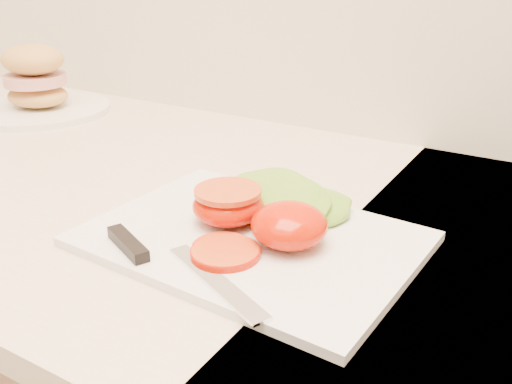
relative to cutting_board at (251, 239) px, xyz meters
The scene contains 9 objects.
cutting_board is the anchor object (origin of this frame).
tomato_half_dome 0.05m from the cutting_board, ahead, with size 0.08×0.08×0.04m, color red.
tomato_half_cut 0.05m from the cutting_board, 160.41° to the left, with size 0.08×0.08×0.04m.
tomato_slice_0 0.05m from the cutting_board, 88.48° to the right, with size 0.07×0.07×0.01m, color #D14B22.
tomato_slice_1 0.04m from the cutting_board, 99.36° to the right, with size 0.06×0.06×0.01m, color #D14B22.
lettuce_leaf_0 0.07m from the cutting_board, 98.22° to the left, with size 0.15×0.10×0.03m, color #87BA31.
lettuce_leaf_1 0.08m from the cutting_board, 66.35° to the left, with size 0.10×0.07×0.02m, color #87BA31.
knife 0.10m from the cutting_board, 116.47° to the right, with size 0.22×0.08×0.01m.
sandwich_plate 0.65m from the cutting_board, 158.94° to the left, with size 0.26×0.26×0.13m.
Camera 1 is at (0.38, 1.14, 1.22)m, focal length 40.00 mm.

